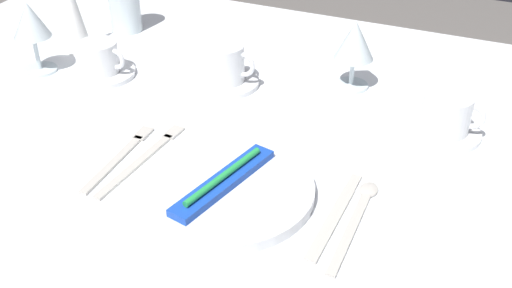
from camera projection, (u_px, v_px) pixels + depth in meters
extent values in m
cube|color=white|center=(282.00, 140.00, 1.12)|extent=(1.80, 1.10, 0.04)
cube|color=white|center=(362.00, 69.00, 1.60)|extent=(1.80, 0.01, 0.18)
cylinder|color=brown|center=(91.00, 113.00, 1.93)|extent=(0.07, 0.07, 0.70)
cylinder|color=white|center=(224.00, 190.00, 0.95)|extent=(0.27, 0.27, 0.02)
cube|color=blue|center=(224.00, 182.00, 0.94)|extent=(0.08, 0.21, 0.01)
cylinder|color=green|center=(223.00, 176.00, 0.94)|extent=(0.05, 0.17, 0.01)
cube|color=beige|center=(135.00, 165.00, 1.02)|extent=(0.02, 0.20, 0.00)
cube|color=beige|center=(173.00, 133.00, 1.10)|extent=(0.02, 0.04, 0.00)
cube|color=beige|center=(113.00, 164.00, 1.02)|extent=(0.02, 0.17, 0.00)
cube|color=beige|center=(143.00, 134.00, 1.10)|extent=(0.02, 0.04, 0.00)
cube|color=beige|center=(331.00, 223.00, 0.90)|extent=(0.02, 0.17, 0.00)
cube|color=beige|center=(352.00, 185.00, 0.97)|extent=(0.02, 0.06, 0.00)
cube|color=beige|center=(350.00, 232.00, 0.88)|extent=(0.02, 0.19, 0.00)
ellipsoid|color=beige|center=(369.00, 190.00, 0.96)|extent=(0.03, 0.04, 0.01)
cylinder|color=white|center=(442.00, 132.00, 1.10)|extent=(0.13, 0.13, 0.01)
cylinder|color=white|center=(446.00, 113.00, 1.07)|extent=(0.08, 0.08, 0.07)
torus|color=white|center=(472.00, 116.00, 1.06)|extent=(0.05, 0.01, 0.05)
cylinder|color=white|center=(101.00, 73.00, 1.29)|extent=(0.14, 0.14, 0.01)
cylinder|color=white|center=(99.00, 57.00, 1.27)|extent=(0.08, 0.08, 0.06)
torus|color=white|center=(115.00, 59.00, 1.25)|extent=(0.04, 0.01, 0.04)
cylinder|color=white|center=(225.00, 82.00, 1.25)|extent=(0.14, 0.14, 0.01)
cylinder|color=white|center=(224.00, 63.00, 1.23)|extent=(0.08, 0.08, 0.07)
torus|color=white|center=(243.00, 65.00, 1.21)|extent=(0.05, 0.01, 0.05)
cylinder|color=silver|center=(40.00, 70.00, 1.30)|extent=(0.07, 0.07, 0.01)
cylinder|color=silver|center=(37.00, 53.00, 1.28)|extent=(0.01, 0.01, 0.07)
cone|color=silver|center=(30.00, 20.00, 1.24)|extent=(0.07, 0.07, 0.07)
cylinder|color=silver|center=(351.00, 85.00, 1.25)|extent=(0.07, 0.07, 0.01)
cylinder|color=silver|center=(352.00, 71.00, 1.23)|extent=(0.01, 0.01, 0.06)
cone|color=silver|center=(355.00, 40.00, 1.19)|extent=(0.08, 0.08, 0.07)
cylinder|color=silver|center=(124.00, 3.00, 1.45)|extent=(0.07, 0.07, 0.13)
cone|color=white|center=(71.00, 10.00, 1.35)|extent=(0.06, 0.06, 0.18)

